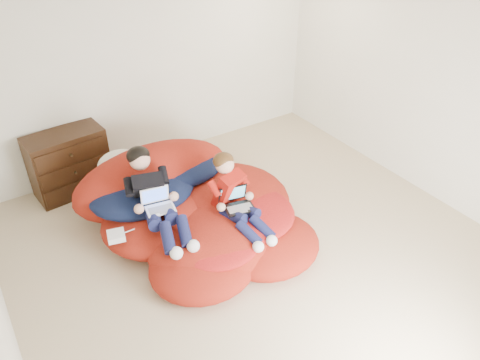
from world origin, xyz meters
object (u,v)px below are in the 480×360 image
object	(u,v)px
dresser	(69,163)
beanbag_pile	(195,210)
older_boy	(153,193)
laptop_white	(158,203)
younger_boy	(235,194)
laptop_black	(236,201)

from	to	relation	value
dresser	beanbag_pile	world-z (taller)	dresser
beanbag_pile	older_boy	distance (m)	0.64
laptop_white	dresser	bearing A→B (deg)	106.54
beanbag_pile	younger_boy	size ratio (longest dim) A/B	2.52
dresser	laptop_white	world-z (taller)	dresser
dresser	younger_boy	xyz separation A→B (m)	(1.24, -1.97, 0.22)
laptop_white	laptop_black	world-z (taller)	laptop_white
dresser	older_boy	xyz separation A→B (m)	(0.49, -1.55, 0.27)
older_boy	laptop_white	xyz separation A→B (m)	(-0.00, -0.10, -0.07)
dresser	laptop_black	size ratio (longest dim) A/B	2.76
laptop_black	dresser	bearing A→B (deg)	121.72
beanbag_pile	younger_boy	distance (m)	0.62
dresser	laptop_white	xyz separation A→B (m)	(0.49, -1.65, 0.21)
dresser	beanbag_pile	xyz separation A→B (m)	(0.96, -1.56, -0.15)
beanbag_pile	laptop_black	bearing A→B (deg)	-57.83
dresser	beanbag_pile	distance (m)	1.84
laptop_white	younger_boy	bearing A→B (deg)	-23.49
older_boy	laptop_white	size ratio (longest dim) A/B	3.56
older_boy	dresser	bearing A→B (deg)	107.54
laptop_black	younger_boy	bearing A→B (deg)	90.00
older_boy	younger_boy	distance (m)	0.86
younger_boy	older_boy	bearing A→B (deg)	150.42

